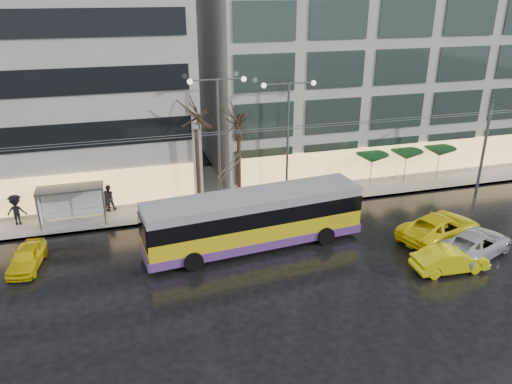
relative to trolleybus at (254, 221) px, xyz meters
name	(u,v)px	position (x,y,z in m)	size (l,w,h in m)	color
ground	(227,291)	(-2.70, -4.37, -1.67)	(140.00, 140.00, 0.00)	black
sidewalk	(212,189)	(-0.70, 9.63, -1.59)	(80.00, 10.00, 0.15)	gray
kerb	(226,215)	(-0.70, 4.68, -1.59)	(80.00, 0.10, 0.15)	slate
building_right	(390,12)	(16.30, 14.63, 10.98)	(32.00, 14.00, 25.00)	#9C9A95
trolleybus	(254,221)	(0.00, 0.00, 0.00)	(13.48, 5.56, 6.16)	gold
catenary	(213,164)	(-1.70, 3.57, 2.59)	(42.24, 5.12, 7.00)	#595B60
bus_shelter	(65,197)	(-11.08, 6.32, 0.29)	(4.20, 1.60, 2.51)	#595B60
street_lamp_near	(218,125)	(-0.70, 6.43, 4.32)	(3.96, 0.36, 9.03)	#595B60
street_lamp_far	(288,124)	(4.30, 6.43, 4.05)	(3.96, 0.36, 8.53)	#595B60
tree_a	(195,110)	(-2.20, 6.63, 5.42)	(3.20, 3.20, 8.40)	black
tree_b	(238,116)	(0.80, 6.83, 4.73)	(3.20, 3.20, 7.70)	black
parasol_a	(372,158)	(11.30, 6.63, 0.78)	(2.50, 2.50, 2.65)	#595B60
parasol_b	(407,155)	(14.30, 6.63, 0.78)	(2.50, 2.50, 2.65)	#595B60
parasol_c	(440,152)	(17.30, 6.63, 0.78)	(2.50, 2.50, 2.65)	#595B60
taxi_a	(27,257)	(-12.96, 1.05, -1.03)	(1.51, 3.74, 1.28)	yellow
taxi_b	(450,260)	(9.66, -5.74, -0.97)	(1.47, 4.23, 1.39)	yellow
taxi_c	(440,227)	(11.35, -2.35, -0.85)	(2.72, 5.90, 1.64)	#FFEA0D
sedan_silver	(476,243)	(12.25, -4.57, -0.94)	(2.42, 5.26, 1.46)	silver
pedestrian_a	(105,192)	(-8.57, 7.33, -0.05)	(1.18, 1.19, 2.19)	black
pedestrian_b	(108,197)	(-8.42, 7.54, -0.57)	(0.98, 0.79, 1.90)	black
pedestrian_c	(16,209)	(-14.23, 6.84, -0.38)	(1.31, 0.91, 2.11)	black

